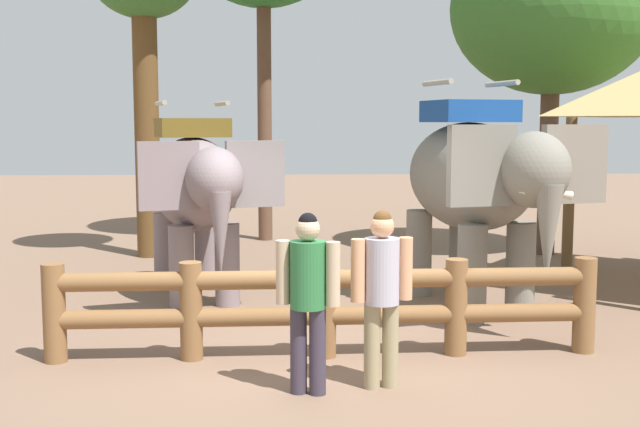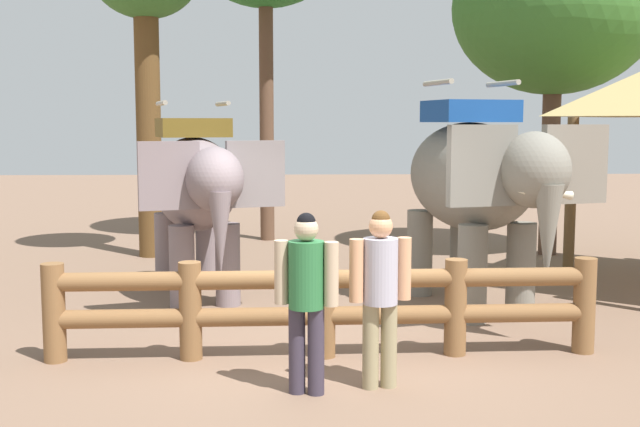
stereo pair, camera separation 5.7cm
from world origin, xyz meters
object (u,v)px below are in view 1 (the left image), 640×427
Objects in this scene: tourist_woman_in_black at (382,286)px; tree_far_right at (553,9)px; elephant_near_left at (196,189)px; elephant_center at (476,182)px; tourist_man_in_blue at (308,290)px; log_fence at (325,302)px.

tree_far_right is (4.04, 7.55, 3.62)m from tourist_woman_in_black.
tree_far_right is (6.22, 3.63, 3.02)m from elephant_near_left.
elephant_center is at bearing -12.10° from elephant_near_left.
elephant_center is 4.06m from tourist_man_in_blue.
elephant_center reaches higher than log_fence.
elephant_near_left is at bearing 120.24° from log_fence.
log_fence is at bearing -124.72° from tree_far_right.
tourist_woman_in_black reaches higher than log_fence.
elephant_near_left is 0.92× the size of elephant_center.
elephant_center is at bearing 44.82° from log_fence.
log_fence is 0.95× the size of tree_far_right.
tree_far_right is at bearing 61.85° from tourist_woman_in_black.
log_fence is 1.62× the size of elephant_center.
tree_far_right reaches higher than tourist_man_in_blue.
elephant_near_left is 1.98× the size of tourist_woman_in_black.
elephant_center reaches higher than tourist_man_in_blue.
elephant_center reaches higher than tourist_woman_in_black.
tourist_woman_in_black is at bearing 11.80° from tourist_man_in_blue.
elephant_near_left reaches higher than tourist_woman_in_black.
elephant_near_left is 4.53m from tourist_woman_in_black.
elephant_near_left is at bearing 167.90° from elephant_center.
tourist_woman_in_black is at bearing -117.48° from elephant_center.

